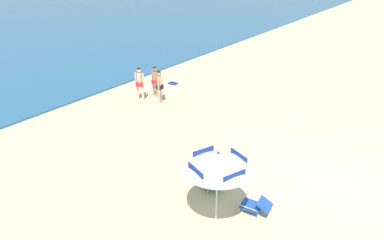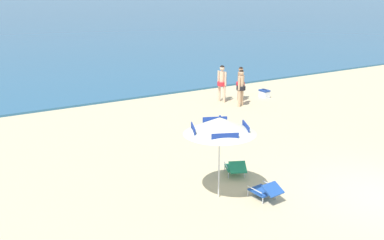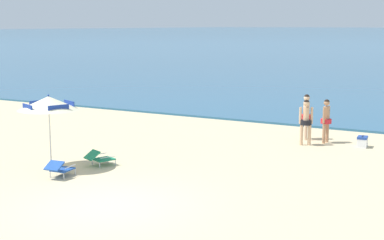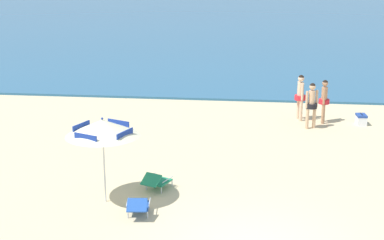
{
  "view_description": "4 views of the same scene",
  "coord_description": "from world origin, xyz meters",
  "px_view_note": "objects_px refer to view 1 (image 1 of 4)",
  "views": [
    {
      "loc": [
        -10.37,
        -1.61,
        6.76
      ],
      "look_at": [
        -1.1,
        5.07,
        1.34
      ],
      "focal_mm": 31.42,
      "sensor_mm": 36.0,
      "label": 1
    },
    {
      "loc": [
        -10.07,
        -6.98,
        5.65
      ],
      "look_at": [
        -2.02,
        6.94,
        0.61
      ],
      "focal_mm": 42.07,
      "sensor_mm": 36.0,
      "label": 2
    },
    {
      "loc": [
        8.49,
        -10.99,
        4.47
      ],
      "look_at": [
        -0.89,
        5.85,
        1.24
      ],
      "focal_mm": 53.44,
      "sensor_mm": 36.0,
      "label": 3
    },
    {
      "loc": [
        -0.13,
        -11.8,
        6.53
      ],
      "look_at": [
        -2.09,
        6.37,
        1.08
      ],
      "focal_mm": 54.95,
      "sensor_mm": 36.0,
      "label": 4
    }
  ],
  "objects_px": {
    "lounge_chair_beside_umbrella": "(256,205)",
    "person_wading_in": "(159,84)",
    "lounge_chair_under_umbrella": "(212,183)",
    "person_standing_near_shore": "(155,79)",
    "person_standing_beside": "(140,81)",
    "cooler_box": "(173,86)",
    "beach_umbrella_striped_main": "(218,161)"
  },
  "relations": [
    {
      "from": "beach_umbrella_striped_main",
      "to": "person_standing_near_shore",
      "type": "height_order",
      "value": "beach_umbrella_striped_main"
    },
    {
      "from": "lounge_chair_under_umbrella",
      "to": "person_standing_beside",
      "type": "xyz_separation_m",
      "value": [
        4.4,
        7.37,
        0.76
      ]
    },
    {
      "from": "lounge_chair_under_umbrella",
      "to": "person_standing_beside",
      "type": "relative_size",
      "value": 0.58
    },
    {
      "from": "cooler_box",
      "to": "lounge_chair_beside_umbrella",
      "type": "bearing_deg",
      "value": -128.59
    },
    {
      "from": "person_standing_beside",
      "to": "cooler_box",
      "type": "distance_m",
      "value": 2.47
    },
    {
      "from": "person_standing_near_shore",
      "to": "cooler_box",
      "type": "height_order",
      "value": "person_standing_near_shore"
    },
    {
      "from": "person_wading_in",
      "to": "cooler_box",
      "type": "xyz_separation_m",
      "value": [
        1.95,
        0.68,
        -0.79
      ]
    },
    {
      "from": "beach_umbrella_striped_main",
      "to": "lounge_chair_beside_umbrella",
      "type": "height_order",
      "value": "beach_umbrella_striped_main"
    },
    {
      "from": "person_standing_near_shore",
      "to": "person_wading_in",
      "type": "height_order",
      "value": "person_wading_in"
    },
    {
      "from": "person_wading_in",
      "to": "cooler_box",
      "type": "distance_m",
      "value": 2.22
    },
    {
      "from": "lounge_chair_beside_umbrella",
      "to": "person_wading_in",
      "type": "distance_m",
      "value": 9.37
    },
    {
      "from": "beach_umbrella_striped_main",
      "to": "person_wading_in",
      "type": "bearing_deg",
      "value": 50.45
    },
    {
      "from": "lounge_chair_beside_umbrella",
      "to": "person_wading_in",
      "type": "bearing_deg",
      "value": 58.19
    },
    {
      "from": "lounge_chair_beside_umbrella",
      "to": "person_standing_near_shore",
      "type": "distance_m",
      "value": 10.32
    },
    {
      "from": "lounge_chair_beside_umbrella",
      "to": "person_standing_near_shore",
      "type": "relative_size",
      "value": 0.56
    },
    {
      "from": "lounge_chair_beside_umbrella",
      "to": "person_standing_beside",
      "type": "xyz_separation_m",
      "value": [
        4.59,
        9.03,
        0.76
      ]
    },
    {
      "from": "lounge_chair_under_umbrella",
      "to": "person_standing_beside",
      "type": "bearing_deg",
      "value": 59.19
    },
    {
      "from": "person_wading_in",
      "to": "lounge_chair_beside_umbrella",
      "type": "bearing_deg",
      "value": -121.81
    },
    {
      "from": "person_wading_in",
      "to": "lounge_chair_under_umbrella",
      "type": "bearing_deg",
      "value": -126.98
    },
    {
      "from": "beach_umbrella_striped_main",
      "to": "lounge_chair_under_umbrella",
      "type": "xyz_separation_m",
      "value": [
        1.21,
        0.91,
        -1.78
      ]
    },
    {
      "from": "person_standing_near_shore",
      "to": "cooler_box",
      "type": "distance_m",
      "value": 1.61
    },
    {
      "from": "lounge_chair_beside_umbrella",
      "to": "person_standing_near_shore",
      "type": "height_order",
      "value": "person_standing_near_shore"
    },
    {
      "from": "person_standing_near_shore",
      "to": "person_wading_in",
      "type": "relative_size",
      "value": 0.97
    },
    {
      "from": "person_standing_beside",
      "to": "person_standing_near_shore",
      "type": "bearing_deg",
      "value": -18.72
    },
    {
      "from": "lounge_chair_beside_umbrella",
      "to": "cooler_box",
      "type": "xyz_separation_m",
      "value": [
        6.88,
        8.62,
        -0.07
      ]
    },
    {
      "from": "beach_umbrella_striped_main",
      "to": "lounge_chair_under_umbrella",
      "type": "height_order",
      "value": "beach_umbrella_striped_main"
    },
    {
      "from": "lounge_chair_under_umbrella",
      "to": "person_standing_near_shore",
      "type": "distance_m",
      "value": 8.85
    },
    {
      "from": "cooler_box",
      "to": "beach_umbrella_striped_main",
      "type": "bearing_deg",
      "value": -135.07
    },
    {
      "from": "beach_umbrella_striped_main",
      "to": "person_standing_near_shore",
      "type": "bearing_deg",
      "value": 50.92
    },
    {
      "from": "lounge_chair_under_umbrella",
      "to": "cooler_box",
      "type": "bearing_deg",
      "value": 46.17
    },
    {
      "from": "person_standing_near_shore",
      "to": "person_wading_in",
      "type": "xyz_separation_m",
      "value": [
        -0.54,
        -0.79,
        0.03
      ]
    },
    {
      "from": "person_standing_near_shore",
      "to": "person_wading_in",
      "type": "bearing_deg",
      "value": -124.5
    }
  ]
}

